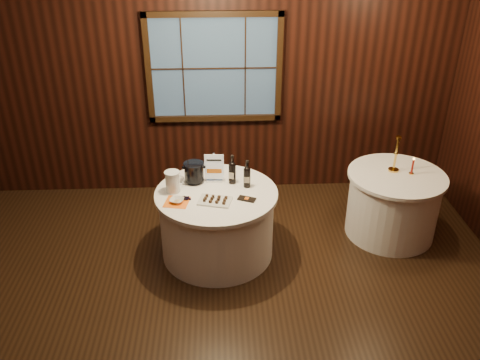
{
  "coord_description": "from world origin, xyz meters",
  "views": [
    {
      "loc": [
        0.04,
        -3.55,
        3.4
      ],
      "look_at": [
        0.24,
        0.9,
        0.96
      ],
      "focal_mm": 38.0,
      "sensor_mm": 36.0,
      "label": 1
    }
  ],
  "objects_px": {
    "grape_bunch": "(187,197)",
    "brass_candlestick": "(395,159)",
    "side_table": "(393,204)",
    "glass_pitcher": "(173,182)",
    "red_candle": "(412,168)",
    "main_table": "(217,223)",
    "cracker_bowl": "(177,200)",
    "chocolate_box": "(247,199)",
    "port_bottle_left": "(232,171)",
    "ice_bucket": "(194,172)",
    "port_bottle_right": "(247,176)",
    "sign_stand": "(214,172)",
    "chocolate_plate": "(215,200)"
  },
  "relations": [
    {
      "from": "grape_bunch",
      "to": "brass_candlestick",
      "type": "bearing_deg",
      "value": 12.7
    },
    {
      "from": "main_table",
      "to": "chocolate_box",
      "type": "relative_size",
      "value": 7.19
    },
    {
      "from": "sign_stand",
      "to": "chocolate_box",
      "type": "distance_m",
      "value": 0.53
    },
    {
      "from": "sign_stand",
      "to": "brass_candlestick",
      "type": "distance_m",
      "value": 2.0
    },
    {
      "from": "side_table",
      "to": "grape_bunch",
      "type": "bearing_deg",
      "value": -169.48
    },
    {
      "from": "glass_pitcher",
      "to": "red_candle",
      "type": "distance_m",
      "value": 2.61
    },
    {
      "from": "main_table",
      "to": "brass_candlestick",
      "type": "relative_size",
      "value": 3.06
    },
    {
      "from": "port_bottle_right",
      "to": "ice_bucket",
      "type": "distance_m",
      "value": 0.57
    },
    {
      "from": "port_bottle_right",
      "to": "grape_bunch",
      "type": "relative_size",
      "value": 2.01
    },
    {
      "from": "ice_bucket",
      "to": "red_candle",
      "type": "height_order",
      "value": "ice_bucket"
    },
    {
      "from": "cracker_bowl",
      "to": "main_table",
      "type": "bearing_deg",
      "value": 25.27
    },
    {
      "from": "side_table",
      "to": "ice_bucket",
      "type": "distance_m",
      "value": 2.29
    },
    {
      "from": "chocolate_box",
      "to": "glass_pitcher",
      "type": "height_order",
      "value": "glass_pitcher"
    },
    {
      "from": "port_bottle_right",
      "to": "ice_bucket",
      "type": "height_order",
      "value": "port_bottle_right"
    },
    {
      "from": "grape_bunch",
      "to": "cracker_bowl",
      "type": "xyz_separation_m",
      "value": [
        -0.09,
        -0.06,
        0.0
      ]
    },
    {
      "from": "port_bottle_right",
      "to": "cracker_bowl",
      "type": "relative_size",
      "value": 2.22
    },
    {
      "from": "port_bottle_right",
      "to": "glass_pitcher",
      "type": "distance_m",
      "value": 0.77
    },
    {
      "from": "side_table",
      "to": "glass_pitcher",
      "type": "xyz_separation_m",
      "value": [
        -2.44,
        -0.26,
        0.5
      ]
    },
    {
      "from": "glass_pitcher",
      "to": "sign_stand",
      "type": "bearing_deg",
      "value": 5.78
    },
    {
      "from": "side_table",
      "to": "ice_bucket",
      "type": "xyz_separation_m",
      "value": [
        -2.23,
        -0.07,
        0.5
      ]
    },
    {
      "from": "chocolate_box",
      "to": "glass_pitcher",
      "type": "bearing_deg",
      "value": -172.3
    },
    {
      "from": "main_table",
      "to": "sign_stand",
      "type": "relative_size",
      "value": 3.9
    },
    {
      "from": "chocolate_plate",
      "to": "brass_candlestick",
      "type": "bearing_deg",
      "value": 16.25
    },
    {
      "from": "port_bottle_right",
      "to": "side_table",
      "type": "bearing_deg",
      "value": 12.21
    },
    {
      "from": "port_bottle_left",
      "to": "main_table",
      "type": "bearing_deg",
      "value": -113.59
    },
    {
      "from": "main_table",
      "to": "cracker_bowl",
      "type": "bearing_deg",
      "value": -154.73
    },
    {
      "from": "ice_bucket",
      "to": "chocolate_plate",
      "type": "relative_size",
      "value": 0.61
    },
    {
      "from": "side_table",
      "to": "ice_bucket",
      "type": "height_order",
      "value": "ice_bucket"
    },
    {
      "from": "side_table",
      "to": "port_bottle_left",
      "type": "relative_size",
      "value": 3.32
    },
    {
      "from": "ice_bucket",
      "to": "grape_bunch",
      "type": "relative_size",
      "value": 1.47
    },
    {
      "from": "brass_candlestick",
      "to": "cracker_bowl",
      "type": "bearing_deg",
      "value": -166.44
    },
    {
      "from": "side_table",
      "to": "brass_candlestick",
      "type": "relative_size",
      "value": 2.58
    },
    {
      "from": "side_table",
      "to": "ice_bucket",
      "type": "bearing_deg",
      "value": -178.08
    },
    {
      "from": "chocolate_box",
      "to": "red_candle",
      "type": "height_order",
      "value": "red_candle"
    },
    {
      "from": "sign_stand",
      "to": "chocolate_box",
      "type": "xyz_separation_m",
      "value": [
        0.32,
        -0.41,
        -0.1
      ]
    },
    {
      "from": "cracker_bowl",
      "to": "brass_candlestick",
      "type": "height_order",
      "value": "brass_candlestick"
    },
    {
      "from": "main_table",
      "to": "port_bottle_left",
      "type": "xyz_separation_m",
      "value": [
        0.17,
        0.19,
        0.52
      ]
    },
    {
      "from": "cracker_bowl",
      "to": "brass_candlestick",
      "type": "bearing_deg",
      "value": 13.56
    },
    {
      "from": "port_bottle_right",
      "to": "chocolate_plate",
      "type": "xyz_separation_m",
      "value": [
        -0.34,
        -0.29,
        -0.11
      ]
    },
    {
      "from": "ice_bucket",
      "to": "brass_candlestick",
      "type": "xyz_separation_m",
      "value": [
        2.21,
        0.16,
        0.03
      ]
    },
    {
      "from": "sign_stand",
      "to": "ice_bucket",
      "type": "bearing_deg",
      "value": -172.13
    },
    {
      "from": "glass_pitcher",
      "to": "main_table",
      "type": "bearing_deg",
      "value": -24.55
    },
    {
      "from": "chocolate_box",
      "to": "grape_bunch",
      "type": "bearing_deg",
      "value": -160.96
    },
    {
      "from": "ice_bucket",
      "to": "port_bottle_right",
      "type": "bearing_deg",
      "value": -12.74
    },
    {
      "from": "port_bottle_left",
      "to": "red_candle",
      "type": "height_order",
      "value": "port_bottle_left"
    },
    {
      "from": "port_bottle_right",
      "to": "grape_bunch",
      "type": "distance_m",
      "value": 0.67
    },
    {
      "from": "port_bottle_left",
      "to": "port_bottle_right",
      "type": "relative_size",
      "value": 1.06
    },
    {
      "from": "port_bottle_left",
      "to": "cracker_bowl",
      "type": "height_order",
      "value": "port_bottle_left"
    },
    {
      "from": "ice_bucket",
      "to": "red_candle",
      "type": "xyz_separation_m",
      "value": [
        2.38,
        0.08,
        -0.04
      ]
    },
    {
      "from": "port_bottle_right",
      "to": "red_candle",
      "type": "xyz_separation_m",
      "value": [
        1.83,
        0.2,
        -0.05
      ]
    }
  ]
}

